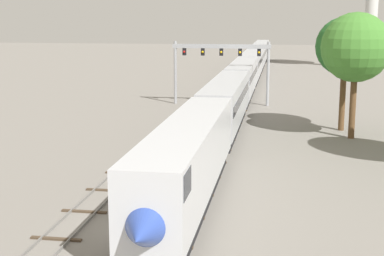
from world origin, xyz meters
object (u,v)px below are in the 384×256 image
Objects in this scene: trackside_tree_left at (356,48)px; signal_gantry at (221,58)px; trackside_tree_mid at (345,47)px; passenger_train at (248,71)px.

signal_gantry is at bearing 127.49° from trackside_tree_left.
signal_gantry is 1.12× the size of trackside_tree_mid.
passenger_train is 17.88m from signal_gantry.
signal_gantry is at bearing 132.72° from trackside_tree_mid.
trackside_tree_mid is at bearing -70.97° from passenger_train.
trackside_tree_mid is at bearing -47.28° from signal_gantry.
passenger_train is at bearing 109.03° from trackside_tree_mid.
trackside_tree_left is at bearing -81.56° from trackside_tree_mid.
signal_gantry is at bearing -97.34° from passenger_train.
passenger_train is 37.58m from trackside_tree_left.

